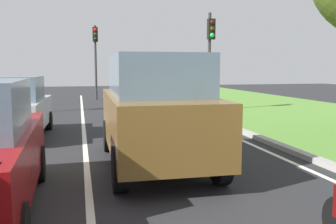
# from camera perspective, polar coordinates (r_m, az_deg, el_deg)

# --- Properties ---
(ground_plane) EXTENTS (60.00, 60.00, 0.00)m
(ground_plane) POSITION_cam_1_polar(r_m,az_deg,el_deg) (12.06, -9.50, -2.92)
(ground_plane) COLOR #262628
(lane_line_center) EXTENTS (0.12, 32.00, 0.01)m
(lane_line_center) POSITION_cam_1_polar(r_m,az_deg,el_deg) (12.04, -12.83, -3.00)
(lane_line_center) COLOR silver
(lane_line_center) RESTS_ON ground
(lane_line_right_edge) EXTENTS (0.12, 32.00, 0.01)m
(lane_line_right_edge) POSITION_cam_1_polar(r_m,az_deg,el_deg) (12.82, 6.78, -2.29)
(lane_line_right_edge) COLOR silver
(lane_line_right_edge) RESTS_ON ground
(grass_verge_right) EXTENTS (9.00, 48.00, 0.06)m
(grass_verge_right) POSITION_cam_1_polar(r_m,az_deg,el_deg) (15.21, 24.38, -1.31)
(grass_verge_right) COLOR #548433
(grass_verge_right) RESTS_ON ground
(curb_right) EXTENTS (0.24, 48.00, 0.12)m
(curb_right) POSITION_cam_1_polar(r_m,az_deg,el_deg) (12.99, 8.85, -1.94)
(curb_right) COLOR #9E9B93
(curb_right) RESTS_ON ground
(car_suv_ahead) EXTENTS (2.04, 4.54, 2.28)m
(car_suv_ahead) POSITION_cam_1_polar(r_m,az_deg,el_deg) (7.58, -2.00, 0.34)
(car_suv_ahead) COLOR brown
(car_suv_ahead) RESTS_ON ground
(car_hatchback_far) EXTENTS (1.83, 3.75, 1.78)m
(car_hatchback_far) POSITION_cam_1_polar(r_m,az_deg,el_deg) (11.51, -22.51, 0.62)
(car_hatchback_far) COLOR #B7BABF
(car_hatchback_far) RESTS_ON ground
(traffic_light_near_right) EXTENTS (0.32, 0.50, 4.48)m
(traffic_light_near_right) POSITION_cam_1_polar(r_m,az_deg,el_deg) (17.00, 6.54, 10.11)
(traffic_light_near_right) COLOR #2D2D2D
(traffic_light_near_right) RESTS_ON ground
(traffic_light_far_median) EXTENTS (0.32, 0.50, 4.68)m
(traffic_light_far_median) POSITION_cam_1_polar(r_m,az_deg,el_deg) (24.11, -11.12, 9.56)
(traffic_light_far_median) COLOR #2D2D2D
(traffic_light_far_median) RESTS_ON ground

